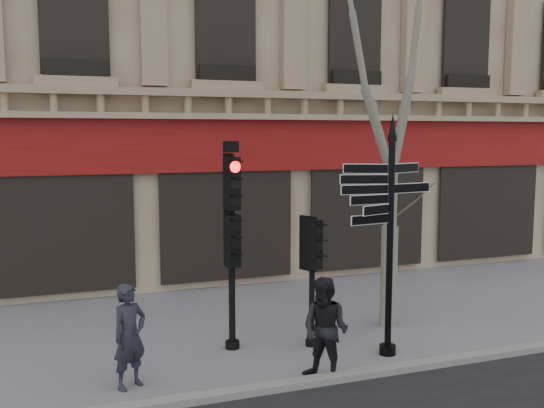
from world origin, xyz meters
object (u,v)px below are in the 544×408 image
Objects in this scene: fingerpost at (391,195)px; traffic_signal_main at (231,219)px; traffic_signal_secondary at (312,258)px; pedestrian_a at (129,336)px; pedestrian_b at (325,330)px; plane_tree at (394,47)px.

fingerpost is 1.13× the size of traffic_signal_main.
traffic_signal_secondary is 1.44× the size of pedestrian_a.
traffic_signal_main is at bearing 171.00° from pedestrian_b.
pedestrian_b is (-0.43, -1.53, -0.81)m from traffic_signal_secondary.
plane_tree reaches higher than pedestrian_b.
fingerpost reaches higher than traffic_signal_main.
pedestrian_a is at bearing -158.38° from traffic_signal_main.
fingerpost is 2.62m from pedestrian_b.
traffic_signal_main is 1.60× the size of traffic_signal_secondary.
traffic_signal_main reaches higher than traffic_signal_secondary.
pedestrian_a is at bearing 167.94° from traffic_signal_secondary.
fingerpost reaches higher than pedestrian_b.
plane_tree is 7.23m from pedestrian_a.
fingerpost is at bearing 77.17° from pedestrian_b.
fingerpost is at bearing -62.88° from traffic_signal_secondary.
traffic_signal_main is 0.48× the size of plane_tree.
fingerpost is 2.56× the size of pedestrian_b.
traffic_signal_main is (-2.51, 1.22, -0.47)m from fingerpost.
traffic_signal_main is 4.62m from plane_tree.
fingerpost is 1.84m from traffic_signal_secondary.
pedestrian_b is at bearing -130.39° from traffic_signal_secondary.
plane_tree is at bearing 94.91° from pedestrian_b.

